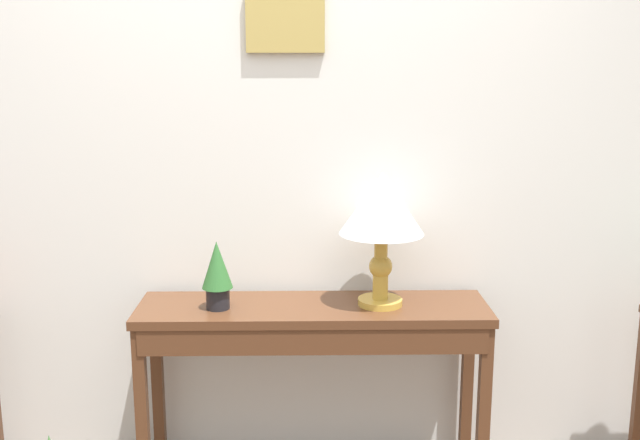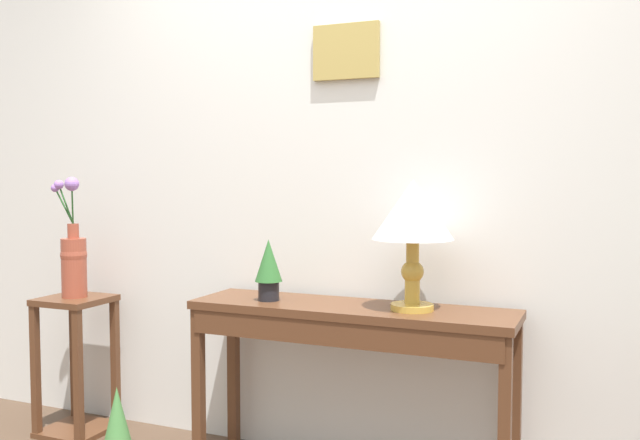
{
  "view_description": "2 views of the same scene",
  "coord_description": "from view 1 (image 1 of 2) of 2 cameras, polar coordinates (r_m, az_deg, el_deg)",
  "views": [
    {
      "loc": [
        0.12,
        -1.6,
        1.69
      ],
      "look_at": [
        0.17,
        1.23,
        1.08
      ],
      "focal_mm": 41.94,
      "sensor_mm": 36.0,
      "label": 1
    },
    {
      "loc": [
        1.12,
        -1.47,
        1.28
      ],
      "look_at": [
        0.03,
        1.09,
        1.11
      ],
      "focal_mm": 38.47,
      "sensor_mm": 36.0,
      "label": 2
    }
  ],
  "objects": [
    {
      "name": "console_table",
      "position": [
        2.93,
        -0.53,
        -8.64
      ],
      "size": [
        1.36,
        0.37,
        0.75
      ],
      "color": "#56331E",
      "rests_on": "ground"
    },
    {
      "name": "potted_plant_on_console",
      "position": [
        2.86,
        -7.86,
        -3.94
      ],
      "size": [
        0.12,
        0.12,
        0.26
      ],
      "color": "black",
      "rests_on": "console_table"
    },
    {
      "name": "table_lamp",
      "position": [
        2.84,
        4.73,
        0.78
      ],
      "size": [
        0.32,
        0.32,
        0.52
      ],
      "color": "gold",
      "rests_on": "console_table"
    },
    {
      "name": "back_wall_with_art",
      "position": [
        3.06,
        -3.21,
        6.77
      ],
      "size": [
        9.0,
        0.13,
        2.8
      ],
      "color": "silver",
      "rests_on": "ground"
    }
  ]
}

